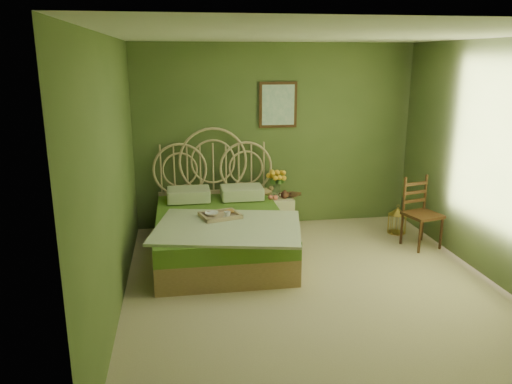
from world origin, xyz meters
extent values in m
plane|color=#C5AF8E|center=(0.00, 0.00, 0.00)|extent=(4.50, 4.50, 0.00)
plane|color=silver|center=(0.00, 0.00, 2.60)|extent=(4.50, 4.50, 0.00)
plane|color=#596937|center=(0.00, 2.25, 1.30)|extent=(4.00, 0.00, 4.00)
plane|color=#596937|center=(-2.00, 0.00, 1.30)|extent=(0.00, 4.50, 4.50)
plane|color=#596937|center=(2.00, 0.00, 1.30)|extent=(0.00, 4.50, 4.50)
cube|color=#32210D|center=(0.03, 2.23, 1.75)|extent=(0.54, 0.03, 0.64)
cube|color=silver|center=(0.03, 2.21, 1.75)|extent=(0.46, 0.01, 0.56)
cube|color=#AA8355|center=(-0.91, 1.08, 0.16)|extent=(1.55, 2.07, 0.31)
cube|color=#53822A|center=(-0.91, 1.08, 0.41)|extent=(1.55, 2.07, 0.21)
cube|color=beige|center=(-0.86, 0.62, 0.53)|extent=(1.85, 1.55, 0.03)
cube|color=beige|center=(-1.27, 1.81, 0.61)|extent=(0.57, 0.41, 0.17)
cube|color=beige|center=(-0.55, 1.81, 0.61)|extent=(0.57, 0.41, 0.17)
cube|color=tan|center=(-0.92, 0.95, 0.54)|extent=(0.53, 0.46, 0.04)
ellipsoid|color=#B77A38|center=(-0.80, 1.04, 0.59)|extent=(0.12, 0.07, 0.05)
cube|color=beige|center=(-0.07, 1.86, 0.26)|extent=(0.46, 0.46, 0.51)
cylinder|color=silver|center=(-0.02, 1.97, 0.60)|extent=(0.10, 0.10, 0.18)
ellipsoid|color=#AA8355|center=(-0.20, 1.95, 0.56)|extent=(0.21, 0.11, 0.10)
sphere|color=#D96454|center=(-0.16, 1.72, 0.55)|extent=(0.07, 0.07, 0.07)
sphere|color=#D96454|center=(-0.10, 1.70, 0.55)|extent=(0.07, 0.07, 0.07)
cube|color=#32210D|center=(1.70, 0.99, 0.43)|extent=(0.49, 0.49, 0.04)
cylinder|color=#32210D|center=(1.53, 0.82, 0.22)|extent=(0.03, 0.03, 0.43)
cylinder|color=#32210D|center=(1.87, 0.82, 0.22)|extent=(0.03, 0.03, 0.43)
cylinder|color=#32210D|center=(1.53, 1.16, 0.22)|extent=(0.03, 0.03, 0.43)
cylinder|color=#32210D|center=(1.87, 1.16, 0.22)|extent=(0.03, 0.03, 0.43)
cube|color=#32210D|center=(1.70, 1.16, 0.67)|extent=(0.34, 0.12, 0.48)
cylinder|color=#B48739|center=(1.61, 1.53, 0.01)|extent=(0.24, 0.24, 0.01)
cylinder|color=#B48739|center=(1.61, 1.53, 0.14)|extent=(0.24, 0.24, 0.27)
cone|color=#B48739|center=(1.61, 1.53, 0.32)|extent=(0.24, 0.24, 0.10)
imported|color=#381E0F|center=(0.11, 1.88, 0.52)|extent=(0.24, 0.27, 0.02)
imported|color=#472819|center=(0.11, 1.88, 0.54)|extent=(0.27, 0.29, 0.02)
imported|color=white|center=(-1.02, 1.00, 0.58)|extent=(0.18, 0.18, 0.04)
imported|color=white|center=(-0.84, 0.89, 0.59)|extent=(0.09, 0.09, 0.07)
camera|label=1|loc=(-1.38, -4.73, 2.40)|focal=35.00mm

